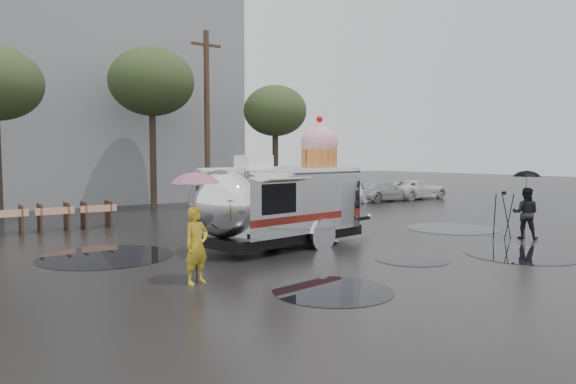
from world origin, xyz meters
TOP-DOWN VIEW (x-y plane):
  - ground at (0.00, 0.00)m, footprint 120.00×120.00m
  - puddles at (0.78, 1.23)m, footprint 15.51×9.48m
  - grey_building at (-4.00, 24.00)m, footprint 22.00×12.00m
  - utility_pole at (2.50, 14.00)m, footprint 1.60×0.28m
  - tree_mid at (0.00, 15.00)m, footprint 4.20×4.20m
  - tree_right at (6.00, 13.00)m, footprint 3.36×3.36m
  - barricade_row at (-5.55, 9.96)m, footprint 4.30×0.80m
  - parked_cars at (11.78, 12.00)m, footprint 13.20×1.90m
  - airstream_trailer at (-0.40, 2.66)m, footprint 7.44×3.60m
  - person_left at (-4.53, -0.09)m, footprint 0.67×0.54m
  - umbrella_pink at (-4.53, -0.09)m, footprint 1.25×1.25m
  - person_right at (6.79, -0.71)m, footprint 0.77×0.92m
  - umbrella_black at (6.79, -0.71)m, footprint 1.05×1.05m
  - tripod at (6.11, -0.35)m, footprint 0.62×0.63m

SIDE VIEW (x-z plane):
  - ground at x=0.00m, z-range 0.00..0.00m
  - puddles at x=0.78m, z-range 0.00..0.01m
  - barricade_row at x=-5.55m, z-range 0.02..1.02m
  - parked_cars at x=11.78m, z-range -0.03..1.47m
  - person_left at x=-4.53m, z-range 0.00..1.63m
  - person_right at x=6.79m, z-range 0.00..1.68m
  - tripod at x=6.11m, z-range 0.15..1.73m
  - airstream_trailer at x=-0.40m, z-range -0.60..3.44m
  - umbrella_black at x=6.79m, z-range 0.77..3.04m
  - umbrella_pink at x=-4.53m, z-range 0.77..3.18m
  - utility_pole at x=2.50m, z-range 0.12..9.12m
  - tree_right at x=6.00m, z-range 1.85..8.27m
  - tree_mid at x=0.00m, z-range 2.33..10.35m
  - grey_building at x=-4.00m, z-range 0.00..13.00m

